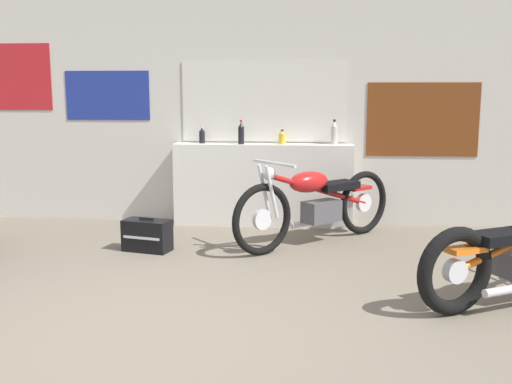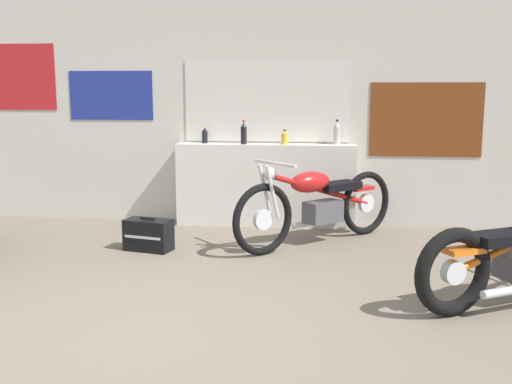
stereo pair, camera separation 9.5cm
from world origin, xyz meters
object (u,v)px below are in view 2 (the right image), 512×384
Objects in this scene: bottle_right_center at (337,133)px; hard_case_black at (149,235)px; bottle_left_center at (244,133)px; bottle_center at (285,138)px; motorcycle_red at (318,203)px; bottle_leftmost at (205,136)px.

bottle_right_center is 2.51m from hard_case_black.
bottle_left_center is at bearing -175.92° from bottle_right_center.
bottle_right_center is (0.61, 0.05, 0.05)m from bottle_center.
bottle_left_center is 0.17× the size of motorcycle_red.
hard_case_black is (-0.34, -1.30, -0.91)m from bottle_leftmost.
bottle_left_center is 0.49m from bottle_center.
motorcycle_red is at bearing 14.67° from hard_case_black.
bottle_right_center is at bearing 4.87° from bottle_center.
bottle_right_center reaches higher than bottle_left_center.
bottle_left_center is at bearing -8.12° from bottle_leftmost.
motorcycle_red is at bearing -32.01° from bottle_leftmost.
bottle_right_center is at bearing 0.34° from bottle_leftmost.
bottle_leftmost is 1.17× the size of bottle_center.
bottle_leftmost is 0.71× the size of bottle_left_center.
bottle_center is 0.33× the size of hard_case_black.
bottle_leftmost is at bearing -179.66° from bottle_right_center.
bottle_leftmost reaches higher than motorcycle_red.
motorcycle_red is (1.37, -0.86, -0.63)m from bottle_leftmost.
hard_case_black is (-1.71, -0.45, -0.28)m from motorcycle_red.
bottle_right_center reaches higher than hard_case_black.
bottle_leftmost is 0.49m from bottle_left_center.
motorcycle_red is at bearing -41.54° from bottle_left_center.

